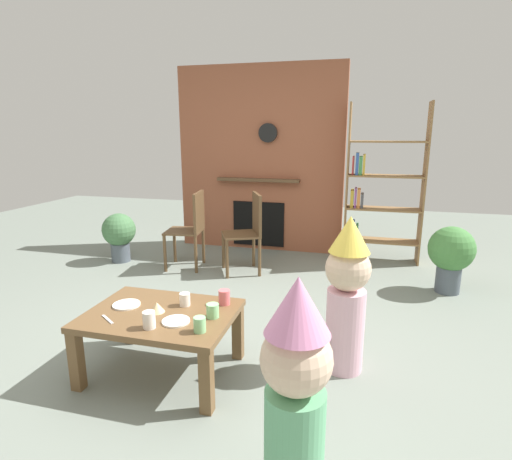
{
  "coord_description": "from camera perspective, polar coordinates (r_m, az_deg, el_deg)",
  "views": [
    {
      "loc": [
        0.96,
        -2.68,
        1.56
      ],
      "look_at": [
        0.15,
        0.4,
        0.79
      ],
      "focal_mm": 28.43,
      "sensor_mm": 36.0,
      "label": 1
    }
  ],
  "objects": [
    {
      "name": "birthday_cake_slice",
      "position": [
        2.72,
        -13.77,
        -10.49
      ],
      "size": [
        0.1,
        0.1,
        0.07
      ],
      "primitive_type": "cone",
      "color": "#EAC68C",
      "rests_on": "coffee_table"
    },
    {
      "name": "dining_chair_middle",
      "position": [
        4.54,
        -1.01,
        0.27
      ],
      "size": [
        0.53,
        0.53,
        0.9
      ],
      "rotation": [
        0.0,
        0.0,
        3.59
      ],
      "color": "brown",
      "rests_on": "ground_plane"
    },
    {
      "name": "bookshelf",
      "position": [
        5.13,
        16.69,
        5.49
      ],
      "size": [
        0.9,
        0.28,
        1.9
      ],
      "color": "olive",
      "rests_on": "ground_plane"
    },
    {
      "name": "brick_fireplace_feature",
      "position": [
        5.45,
        0.62,
        9.75
      ],
      "size": [
        2.2,
        0.28,
        2.4
      ],
      "color": "#935138",
      "rests_on": "ground_plane"
    },
    {
      "name": "table_fork",
      "position": [
        2.72,
        -20.16,
        -11.71
      ],
      "size": [
        0.13,
        0.1,
        0.01
      ],
      "primitive_type": "cube",
      "rotation": [
        0.0,
        0.0,
        2.54
      ],
      "color": "silver",
      "rests_on": "coffee_table"
    },
    {
      "name": "paper_cup_near_right",
      "position": [
        2.76,
        -4.48,
        -9.41
      ],
      "size": [
        0.08,
        0.08,
        0.1
      ],
      "primitive_type": "cylinder",
      "color": "#E5666B",
      "rests_on": "coffee_table"
    },
    {
      "name": "child_with_cone_hat",
      "position": [
        1.74,
        5.58,
        -21.88
      ],
      "size": [
        0.29,
        0.29,
        1.04
      ],
      "rotation": [
        0.0,
        0.0,
        2.48
      ],
      "color": "#66B27F",
      "rests_on": "ground_plane"
    },
    {
      "name": "paper_plate_front",
      "position": [
        2.88,
        -17.76,
        -9.97
      ],
      "size": [
        0.18,
        0.18,
        0.01
      ],
      "primitive_type": "cylinder",
      "color": "white",
      "rests_on": "coffee_table"
    },
    {
      "name": "potted_plant_tall",
      "position": [
        4.41,
        25.75,
        -2.96
      ],
      "size": [
        0.44,
        0.44,
        0.67
      ],
      "color": "#4C5660",
      "rests_on": "ground_plane"
    },
    {
      "name": "dining_chair_left",
      "position": [
        4.74,
        -9.06,
        0.66
      ],
      "size": [
        0.45,
        0.45,
        0.9
      ],
      "rotation": [
        0.0,
        0.0,
        3.29
      ],
      "color": "brown",
      "rests_on": "ground_plane"
    },
    {
      "name": "paper_cup_far_right",
      "position": [
        2.59,
        -6.12,
        -11.23
      ],
      "size": [
        0.08,
        0.08,
        0.09
      ],
      "primitive_type": "cylinder",
      "color": "#8CD18C",
      "rests_on": "coffee_table"
    },
    {
      "name": "ground_plane",
      "position": [
        3.24,
        -4.51,
        -15.14
      ],
      "size": [
        12.0,
        12.0,
        0.0
      ],
      "primitive_type": "plane",
      "color": "gray"
    },
    {
      "name": "coffee_table",
      "position": [
        2.76,
        -13.21,
        -12.5
      ],
      "size": [
        0.94,
        0.69,
        0.43
      ],
      "color": "brown",
      "rests_on": "ground_plane"
    },
    {
      "name": "potted_plant_short",
      "position": [
        5.22,
        -18.7,
        -0.43
      ],
      "size": [
        0.4,
        0.4,
        0.6
      ],
      "color": "#4C5660",
      "rests_on": "ground_plane"
    },
    {
      "name": "paper_plate_rear",
      "position": [
        2.58,
        -11.2,
        -12.47
      ],
      "size": [
        0.17,
        0.17,
        0.01
      ],
      "primitive_type": "cylinder",
      "color": "white",
      "rests_on": "coffee_table"
    },
    {
      "name": "paper_cup_center",
      "position": [
        2.52,
        -14.82,
        -12.13
      ],
      "size": [
        0.07,
        0.07,
        0.1
      ],
      "primitive_type": "cylinder",
      "color": "silver",
      "rests_on": "coffee_table"
    },
    {
      "name": "paper_cup_far_left",
      "position": [
        2.42,
        -7.93,
        -13.03
      ],
      "size": [
        0.07,
        0.07,
        0.09
      ],
      "primitive_type": "cylinder",
      "color": "#8CD18C",
      "rests_on": "coffee_table"
    },
    {
      "name": "child_in_pink",
      "position": [
        2.71,
        12.67,
        -8.39
      ],
      "size": [
        0.29,
        0.29,
        1.05
      ],
      "rotation": [
        0.0,
        0.0,
        -2.85
      ],
      "color": "#EAB2C6",
      "rests_on": "ground_plane"
    },
    {
      "name": "paper_cup_near_left",
      "position": [
        2.78,
        -9.98,
        -9.59
      ],
      "size": [
        0.07,
        0.07,
        0.09
      ],
      "primitive_type": "cylinder",
      "color": "silver",
      "rests_on": "coffee_table"
    }
  ]
}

